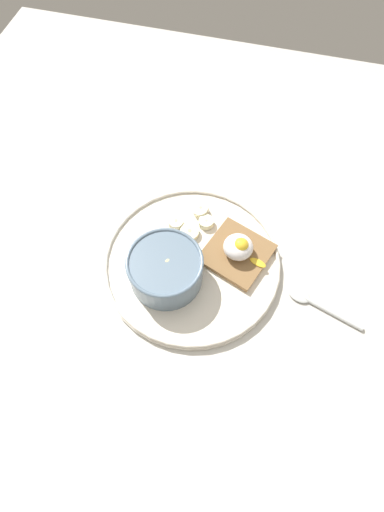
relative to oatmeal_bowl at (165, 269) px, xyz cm
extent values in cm
cube|color=beige|center=(3.26, 3.78, -5.03)|extent=(120.00, 120.00, 2.00)
cylinder|color=silver|center=(3.26, 3.78, -3.53)|extent=(29.08, 29.08, 1.00)
torus|color=silver|center=(3.26, 3.78, -2.73)|extent=(28.88, 28.88, 0.60)
cylinder|color=slate|center=(0.00, 0.00, -0.26)|extent=(11.58, 11.58, 5.55)
torus|color=slate|center=(0.00, 0.00, 2.52)|extent=(11.78, 11.78, 0.60)
cylinder|color=#CBB691|center=(0.00, 0.00, -0.45)|extent=(10.18, 10.18, 4.77)
ellipsoid|color=#CBB691|center=(0.00, 0.00, 1.73)|extent=(9.67, 9.67, 1.20)
ellipsoid|color=tan|center=(0.33, -0.29, 2.00)|extent=(1.46, 1.19, 0.54)
ellipsoid|color=beige|center=(-2.44, -1.64, 2.11)|extent=(1.63, 2.03, 0.76)
ellipsoid|color=tan|center=(-1.75, -1.77, 2.05)|extent=(1.55, 1.08, 0.63)
ellipsoid|color=tan|center=(-2.00, 2.84, 2.02)|extent=(1.56, 1.27, 0.58)
ellipsoid|color=#D5C18B|center=(0.35, 0.30, 2.14)|extent=(2.14, 2.25, 0.81)
cube|color=olive|center=(10.09, 6.83, -2.08)|extent=(12.64, 12.64, 0.30)
cube|color=#B28350|center=(10.09, 6.83, -2.51)|extent=(12.39, 12.39, 1.05)
ellipsoid|color=white|center=(10.09, 6.83, -0.31)|extent=(4.82, 4.74, 3.34)
sphere|color=yellow|center=(10.44, 6.72, 0.54)|extent=(2.57, 2.57, 2.57)
ellipsoid|color=yellow|center=(13.73, 5.66, -1.78)|extent=(3.05, 2.01, 0.36)
cylinder|color=beige|center=(1.52, 8.86, -2.45)|extent=(3.77, 3.84, 1.35)
cylinder|color=#B8B18B|center=(1.52, 8.86, -1.95)|extent=(0.68, 0.68, 0.19)
cylinder|color=beige|center=(2.24, 13.63, -2.23)|extent=(4.14, 4.14, 1.86)
cylinder|color=#BAB090|center=(2.24, 13.63, -1.55)|extent=(0.73, 0.73, 0.22)
cylinder|color=#F7E8BA|center=(-1.20, 10.07, -2.36)|extent=(3.70, 3.70, 1.37)
cylinder|color=#C0B591|center=(-1.20, 10.07, -1.70)|extent=(0.66, 0.66, 0.13)
cylinder|color=#EDEEC8|center=(3.78, 11.45, -2.41)|extent=(3.72, 3.73, 1.33)
cylinder|color=#B8BA9C|center=(3.78, 11.45, -1.82)|extent=(0.67, 0.67, 0.15)
cylinder|color=silver|center=(26.26, 1.01, -3.63)|extent=(10.28, 3.94, 0.80)
ellipsoid|color=silver|center=(21.24, 2.60, -3.63)|extent=(4.16, 3.38, 0.70)
camera|label=1|loc=(10.79, -25.27, 55.21)|focal=28.00mm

